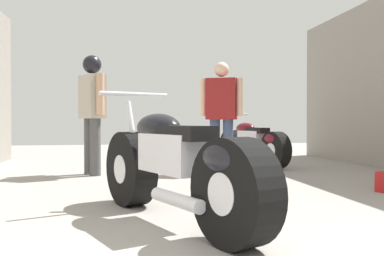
% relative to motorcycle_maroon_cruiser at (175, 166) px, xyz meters
% --- Properties ---
extents(ground_plane, '(18.25, 18.25, 0.00)m').
position_rel_motorcycle_maroon_cruiser_xyz_m(ground_plane, '(0.52, 1.52, -0.42)').
color(ground_plane, gray).
extents(motorcycle_maroon_cruiser, '(1.09, 2.06, 1.01)m').
position_rel_motorcycle_maroon_cruiser_xyz_m(motorcycle_maroon_cruiser, '(0.00, 0.00, 0.00)').
color(motorcycle_maroon_cruiser, black).
rests_on(motorcycle_maroon_cruiser, ground_plane).
extents(motorcycle_black_naked, '(0.82, 1.90, 0.90)m').
position_rel_motorcycle_maroon_cruiser_xyz_m(motorcycle_black_naked, '(1.82, 3.90, -0.04)').
color(motorcycle_black_naked, black).
rests_on(motorcycle_black_naked, ground_plane).
extents(mechanic_in_blue, '(0.63, 0.38, 1.61)m').
position_rel_motorcycle_maroon_cruiser_xyz_m(mechanic_in_blue, '(1.03, 2.89, 0.49)').
color(mechanic_in_blue, '#384766').
rests_on(mechanic_in_blue, ground_plane).
extents(mechanic_with_helmet, '(0.41, 0.63, 1.68)m').
position_rel_motorcycle_maroon_cruiser_xyz_m(mechanic_with_helmet, '(-0.81, 2.96, 0.58)').
color(mechanic_with_helmet, '#4C4C4C').
rests_on(mechanic_with_helmet, ground_plane).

